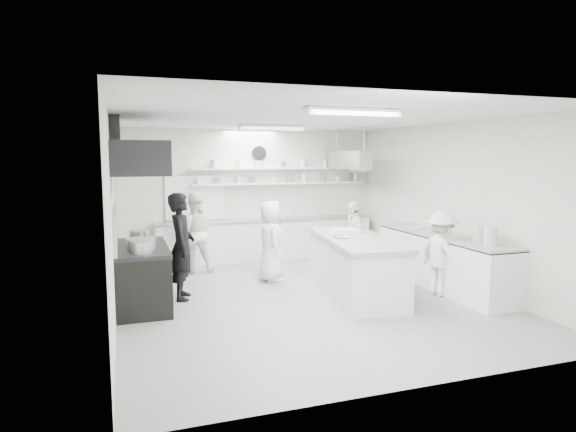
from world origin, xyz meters
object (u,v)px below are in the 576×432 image
object	(u,v)px
prep_island	(355,267)
back_counter	(267,240)
cook_stove	(182,246)
right_counter	(442,262)
cook_back	(194,233)
stove	(142,278)

from	to	relation	value
prep_island	back_counter	bearing A→B (deg)	108.47
cook_stove	right_counter	bearing A→B (deg)	-89.35
prep_island	cook_back	distance (m)	3.53
cook_stove	prep_island	bearing A→B (deg)	-93.86
back_counter	prep_island	bearing A→B (deg)	-79.55
stove	right_counter	size ratio (longest dim) A/B	0.55
stove	prep_island	size ratio (longest dim) A/B	0.69
back_counter	right_counter	size ratio (longest dim) A/B	1.52
right_counter	cook_back	distance (m)	4.90
stove	cook_stove	xyz separation A→B (m)	(0.66, 0.16, 0.44)
back_counter	prep_island	size ratio (longest dim) A/B	1.93
cook_back	right_counter	bearing A→B (deg)	152.44
prep_island	cook_back	xyz separation A→B (m)	(-2.39, 2.57, 0.35)
stove	cook_back	world-z (taller)	cook_back
right_counter	back_counter	bearing A→B (deg)	124.65
stove	cook_back	distance (m)	2.35
back_counter	prep_island	world-z (taller)	prep_island
right_counter	prep_island	size ratio (longest dim) A/B	1.27
prep_island	cook_back	bearing A→B (deg)	140.88
cook_stove	stove	bearing A→B (deg)	113.47
prep_island	cook_back	size ratio (longest dim) A/B	1.57
stove	cook_stove	world-z (taller)	cook_stove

